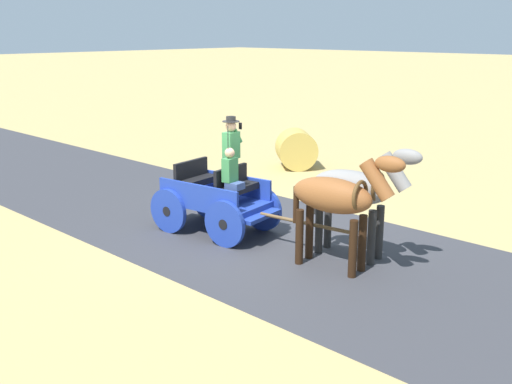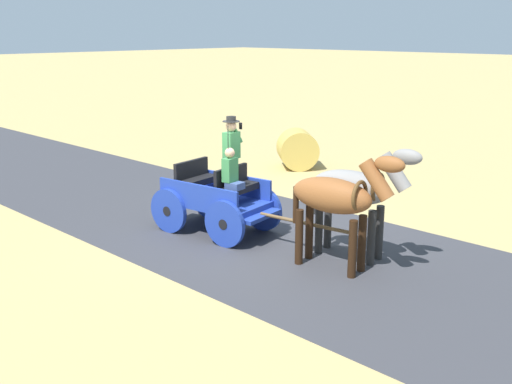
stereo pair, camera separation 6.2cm
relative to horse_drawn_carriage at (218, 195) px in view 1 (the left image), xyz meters
The scene contains 6 objects.
ground_plane 0.97m from the horse_drawn_carriage, 133.20° to the left, with size 200.00×200.00×0.00m, color tan.
road_surface 0.97m from the horse_drawn_carriage, 133.20° to the left, with size 5.43×160.00×0.01m, color #38383D.
horse_drawn_carriage is the anchor object (origin of this frame).
horse_near_side 3.09m from the horse_drawn_carriage, 104.51° to the left, with size 0.80×2.15×2.21m.
horse_off_side 3.09m from the horse_drawn_carriage, 90.85° to the left, with size 0.77×2.15×2.21m.
hay_bale 6.57m from the horse_drawn_carriage, 154.79° to the right, with size 1.20×1.20×1.10m, color gold.
Camera 1 is at (8.76, 8.70, 4.22)m, focal length 42.33 mm.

